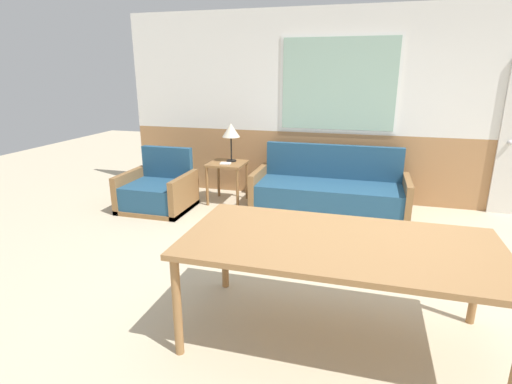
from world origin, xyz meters
TOP-DOWN VIEW (x-y plane):
  - ground_plane at (0.00, 0.00)m, footprint 16.00×16.00m
  - wall_back at (-0.02, 2.63)m, footprint 7.20×0.09m
  - couch at (-0.41, 2.07)m, footprint 2.08×0.82m
  - armchair at (-2.70, 1.48)m, footprint 0.91×0.80m
  - side_table at (-1.87, 2.03)m, footprint 0.51×0.51m
  - table_lamp at (-1.84, 2.12)m, footprint 0.25×0.25m
  - book_stack at (-1.86, 1.93)m, footprint 0.16×0.13m
  - dining_table at (-0.08, -0.72)m, footprint 2.12×1.04m

SIDE VIEW (x-z plane):
  - ground_plane at x=0.00m, z-range 0.00..0.00m
  - armchair at x=-2.70m, z-range -0.17..0.65m
  - couch at x=-0.41m, z-range -0.18..0.68m
  - side_table at x=-1.87m, z-range 0.19..0.78m
  - book_stack at x=-1.86m, z-range 0.59..0.61m
  - dining_table at x=-0.08m, z-range 0.32..1.08m
  - table_lamp at x=-1.84m, z-range 0.76..1.31m
  - wall_back at x=-0.02m, z-range 0.02..2.72m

